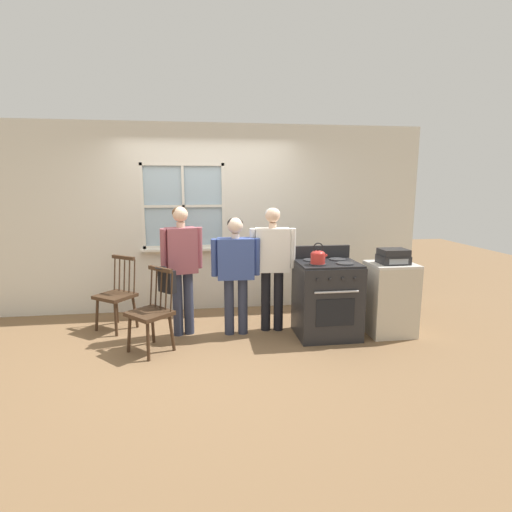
% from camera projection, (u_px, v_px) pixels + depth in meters
% --- Properties ---
extents(ground_plane, '(16.00, 16.00, 0.00)m').
position_uv_depth(ground_plane, '(213.00, 344.00, 4.70)').
color(ground_plane, brown).
extents(wall_back, '(6.40, 0.16, 2.70)m').
position_uv_depth(wall_back, '(210.00, 220.00, 5.82)').
color(wall_back, silver).
rests_on(wall_back, ground_plane).
extents(chair_by_window, '(0.58, 0.58, 0.94)m').
position_uv_depth(chair_by_window, '(151.00, 313.00, 4.43)').
color(chair_by_window, '#3D2819').
rests_on(chair_by_window, ground_plane).
extents(chair_near_wall, '(0.58, 0.57, 0.94)m').
position_uv_depth(chair_near_wall, '(117.00, 296.00, 5.12)').
color(chair_near_wall, '#3D2819').
rests_on(chair_near_wall, ground_plane).
extents(person_elderly_left, '(0.52, 0.30, 1.59)m').
position_uv_depth(person_elderly_left, '(182.00, 260.00, 4.83)').
color(person_elderly_left, '#2D3347').
rests_on(person_elderly_left, ground_plane).
extents(person_teen_center, '(0.60, 0.22, 1.46)m').
position_uv_depth(person_teen_center, '(236.00, 265.00, 4.86)').
color(person_teen_center, '#2D3347').
rests_on(person_teen_center, ground_plane).
extents(person_adult_right, '(0.58, 0.25, 1.57)m').
position_uv_depth(person_adult_right, '(272.00, 258.00, 4.98)').
color(person_adult_right, black).
rests_on(person_adult_right, ground_plane).
extents(stove, '(0.74, 0.68, 1.08)m').
position_uv_depth(stove, '(327.00, 298.00, 4.89)').
color(stove, '#232326').
rests_on(stove, ground_plane).
extents(kettle, '(0.21, 0.17, 0.25)m').
position_uv_depth(kettle, '(318.00, 256.00, 4.64)').
color(kettle, red).
rests_on(kettle, stove).
extents(potted_plant, '(0.15, 0.15, 0.29)m').
position_uv_depth(potted_plant, '(178.00, 244.00, 5.73)').
color(potted_plant, '#935B3D').
rests_on(potted_plant, wall_back).
extents(handbag, '(0.25, 0.25, 0.31)m').
position_uv_depth(handbag, '(167.00, 281.00, 4.55)').
color(handbag, black).
rests_on(handbag, chair_by_window).
extents(side_counter, '(0.55, 0.50, 0.90)m').
position_uv_depth(side_counter, '(390.00, 299.00, 4.96)').
color(side_counter, beige).
rests_on(side_counter, ground_plane).
extents(stereo, '(0.34, 0.29, 0.18)m').
position_uv_depth(stereo, '(393.00, 256.00, 4.84)').
color(stereo, '#232326').
rests_on(stereo, side_counter).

